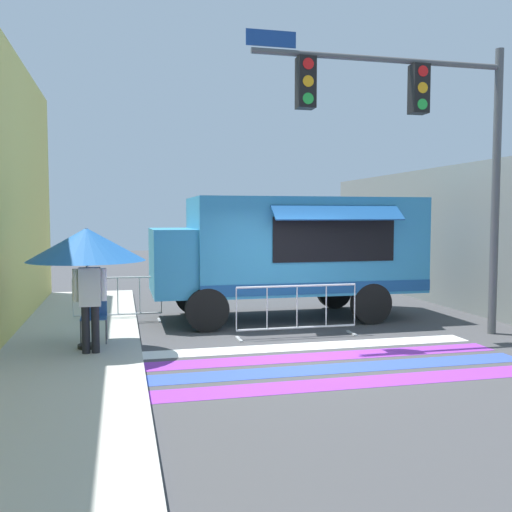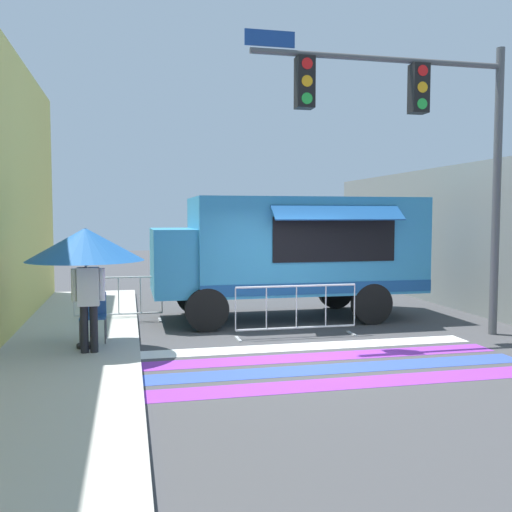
{
  "view_description": "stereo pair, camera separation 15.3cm",
  "coord_description": "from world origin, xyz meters",
  "views": [
    {
      "loc": [
        -3.14,
        -9.41,
        2.35
      ],
      "look_at": [
        -0.41,
        2.08,
        1.51
      ],
      "focal_mm": 40.0,
      "sensor_mm": 36.0,
      "label": 1
    },
    {
      "loc": [
        -2.99,
        -9.45,
        2.35
      ],
      "look_at": [
        -0.41,
        2.08,
        1.51
      ],
      "focal_mm": 40.0,
      "sensor_mm": 36.0,
      "label": 2
    }
  ],
  "objects": [
    {
      "name": "concrete_wall_right",
      "position": [
        5.11,
        3.0,
        1.81
      ],
      "size": [
        0.2,
        16.0,
        3.63
      ],
      "color": "gray",
      "rests_on": "ground_plane"
    },
    {
      "name": "traffic_signal_pole",
      "position": [
        2.32,
        0.42,
        4.07
      ],
      "size": [
        5.11,
        0.29,
        5.57
      ],
      "color": "#515456",
      "rests_on": "ground_plane"
    },
    {
      "name": "barricade_side",
      "position": [
        -3.23,
        3.37,
        0.5
      ],
      "size": [
        1.91,
        0.44,
        1.02
      ],
      "color": "#B7BABF",
      "rests_on": "ground_plane"
    },
    {
      "name": "patio_umbrella",
      "position": [
        -3.7,
        0.47,
        1.86
      ],
      "size": [
        1.95,
        1.95,
        2.03
      ],
      "color": "black",
      "rests_on": "sidewalk_left"
    },
    {
      "name": "food_truck",
      "position": [
        0.47,
        3.05,
        1.61
      ],
      "size": [
        5.99,
        2.85,
        2.75
      ],
      "color": "#338CBF",
      "rests_on": "ground_plane"
    },
    {
      "name": "barricade_front",
      "position": [
        0.16,
        1.03,
        0.51
      ],
      "size": [
        2.42,
        0.44,
        1.02
      ],
      "color": "#B7BABF",
      "rests_on": "ground_plane"
    },
    {
      "name": "ground_plane",
      "position": [
        0.0,
        0.0,
        0.0
      ],
      "size": [
        60.0,
        60.0,
        0.0
      ],
      "primitive_type": "plane",
      "color": "#424244"
    },
    {
      "name": "vendor_person",
      "position": [
        -3.64,
        0.09,
        1.05
      ],
      "size": [
        0.53,
        0.22,
        1.64
      ],
      "rotation": [
        0.0,
        0.0,
        0.24
      ],
      "color": "black",
      "rests_on": "sidewalk_left"
    },
    {
      "name": "crosswalk_painted",
      "position": [
        0.0,
        -0.93,
        0.0
      ],
      "size": [
        6.4,
        2.84,
        0.01
      ],
      "color": "purple",
      "rests_on": "ground_plane"
    },
    {
      "name": "folding_chair",
      "position": [
        -3.63,
        0.99,
        0.64
      ],
      "size": [
        0.45,
        0.45,
        0.86
      ],
      "rotation": [
        0.0,
        0.0,
        0.23
      ],
      "color": "#4C4C51",
      "rests_on": "sidewalk_left"
    }
  ]
}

